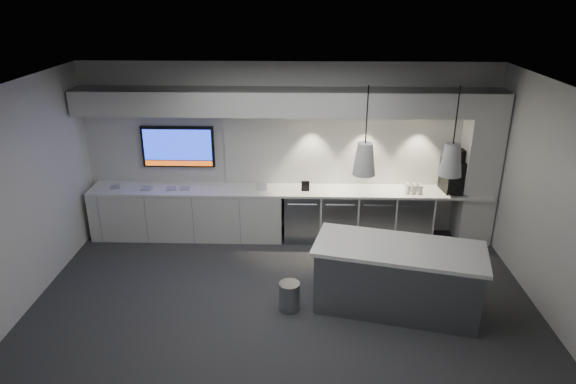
{
  "coord_description": "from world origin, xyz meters",
  "views": [
    {
      "loc": [
        0.24,
        -5.98,
        4.11
      ],
      "look_at": [
        0.04,
        1.1,
        1.28
      ],
      "focal_mm": 32.0,
      "sensor_mm": 36.0,
      "label": 1
    }
  ],
  "objects_px": {
    "island": "(397,278)",
    "bin": "(289,296)",
    "wall_tv": "(178,147)",
    "coffee_machine": "(455,174)"
  },
  "relations": [
    {
      "from": "wall_tv",
      "to": "island",
      "type": "xyz_separation_m",
      "value": [
        3.44,
        -2.4,
        -1.08
      ]
    },
    {
      "from": "coffee_machine",
      "to": "bin",
      "type": "bearing_deg",
      "value": -147.35
    },
    {
      "from": "island",
      "to": "bin",
      "type": "xyz_separation_m",
      "value": [
        -1.45,
        -0.07,
        -0.27
      ]
    },
    {
      "from": "island",
      "to": "bin",
      "type": "bearing_deg",
      "value": -163.72
    },
    {
      "from": "wall_tv",
      "to": "coffee_machine",
      "type": "bearing_deg",
      "value": -3.0
    },
    {
      "from": "island",
      "to": "coffee_machine",
      "type": "distance_m",
      "value": 2.61
    },
    {
      "from": "bin",
      "to": "coffee_machine",
      "type": "relative_size",
      "value": 0.56
    },
    {
      "from": "island",
      "to": "coffee_machine",
      "type": "xyz_separation_m",
      "value": [
        1.28,
        2.16,
        0.72
      ]
    },
    {
      "from": "island",
      "to": "wall_tv",
      "type": "bearing_deg",
      "value": 158.43
    },
    {
      "from": "wall_tv",
      "to": "bin",
      "type": "bearing_deg",
      "value": -51.27
    }
  ]
}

